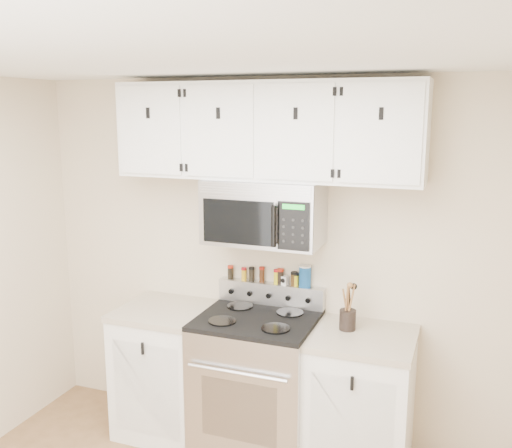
{
  "coord_description": "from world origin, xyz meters",
  "views": [
    {
      "loc": [
        1.23,
        -1.88,
        2.29
      ],
      "look_at": [
        -0.02,
        1.45,
        1.57
      ],
      "focal_mm": 40.0,
      "sensor_mm": 36.0,
      "label": 1
    }
  ],
  "objects_px": {
    "microwave": "(264,212)",
    "range": "(257,383)",
    "utensil_crock": "(348,318)",
    "salt_canister": "(305,276)"
  },
  "relations": [
    {
      "from": "range",
      "to": "microwave",
      "type": "height_order",
      "value": "microwave"
    },
    {
      "from": "range",
      "to": "utensil_crock",
      "type": "bearing_deg",
      "value": 7.15
    },
    {
      "from": "microwave",
      "to": "utensil_crock",
      "type": "bearing_deg",
      "value": -5.28
    },
    {
      "from": "utensil_crock",
      "to": "salt_canister",
      "type": "distance_m",
      "value": 0.44
    },
    {
      "from": "microwave",
      "to": "salt_canister",
      "type": "relative_size",
      "value": 5.01
    },
    {
      "from": "range",
      "to": "salt_canister",
      "type": "distance_m",
      "value": 0.78
    },
    {
      "from": "range",
      "to": "utensil_crock",
      "type": "height_order",
      "value": "utensil_crock"
    },
    {
      "from": "range",
      "to": "microwave",
      "type": "distance_m",
      "value": 1.15
    },
    {
      "from": "microwave",
      "to": "range",
      "type": "bearing_deg",
      "value": -90.23
    },
    {
      "from": "utensil_crock",
      "to": "salt_canister",
      "type": "height_order",
      "value": "salt_canister"
    }
  ]
}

